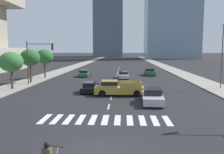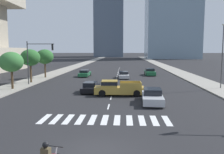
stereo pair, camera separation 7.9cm
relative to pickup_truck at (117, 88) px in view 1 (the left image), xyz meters
The scene contains 16 objects.
ground_plane 15.01m from the pickup_truck, 92.27° to the right, with size 800.00×800.00×0.00m, color #232326.
sidewalk_east 19.92m from the pickup_truck, 49.00° to the left, with size 4.00×260.00×0.15m, color gray.
sidewalk_west 20.72m from the pickup_truck, 133.48° to the left, with size 4.00×260.00×0.15m, color gray.
crosswalk_near 9.46m from the pickup_truck, 93.62° to the right, with size 9.45×2.52×0.01m.
lane_divider_center 18.63m from the pickup_truck, 91.83° to the left, with size 0.14×50.00×0.01m.
pickup_truck is the anchor object (origin of this frame).
sedan_silver_0 16.38m from the pickup_truck, 87.65° to the left, with size 2.02×4.83×1.19m.
sedan_black_1 3.92m from the pickup_truck, 147.07° to the left, with size 1.84×4.69×1.21m.
sedan_silver_2 5.06m from the pickup_truck, 45.89° to the right, with size 2.16×4.85×1.37m.
sedan_green_3 22.21m from the pickup_truck, 74.41° to the left, with size 1.96×4.53×1.36m.
sedan_green_4 19.89m from the pickup_truck, 110.04° to the left, with size 1.87×4.77×1.27m.
traffic_signal_far 14.05m from the pickup_truck, 148.97° to the left, with size 4.21×0.28×6.18m.
street_lamp_east 14.80m from the pickup_truck, 20.11° to the left, with size 0.50×0.24×8.22m.
street_tree_nearest 14.03m from the pickup_truck, 167.88° to the left, with size 2.98×2.98×4.70m.
street_tree_second 16.43m from the pickup_truck, 146.44° to the left, with size 2.96×2.96×5.03m.
street_tree_third 20.72m from the pickup_truck, 131.03° to the left, with size 3.08×3.08×5.05m.
Camera 1 is at (1.33, -11.12, 5.08)m, focal length 37.73 mm.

